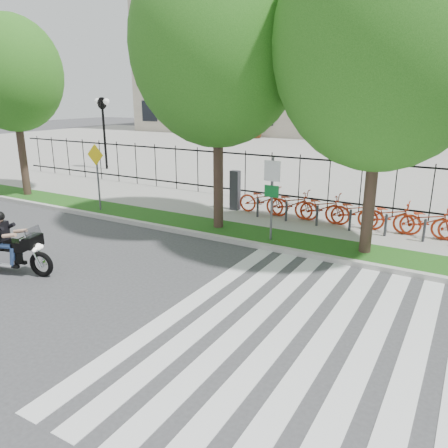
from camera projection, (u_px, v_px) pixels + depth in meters
The scene contains 16 objects.
ground at pixel (112, 284), 10.50m from camera, with size 120.00×120.00×0.00m, color #39393B.
curb at pixel (204, 235), 13.88m from camera, with size 60.00×0.20×0.15m, color #B1AEA6.
grass_verge at pixel (218, 229), 14.58m from camera, with size 60.00×1.50×0.15m, color #164B12.
sidewalk at pixel (252, 212), 16.65m from camera, with size 60.00×3.50×0.15m, color gray.
plaza at pixel (362, 158), 31.21m from camera, with size 80.00×34.00×0.10m, color gray.
crosswalk_stripes at pixel (303, 338), 8.17m from camera, with size 5.70×8.00×0.01m, color silver, non-canonical shape.
iron_fence at pixel (271, 177), 17.80m from camera, with size 30.00×0.06×2.00m, color black, non-canonical shape.
office_building at pixel (417, 38), 44.89m from camera, with size 60.00×21.90×20.15m.
lamp_post_left at pixel (103, 116), 25.31m from camera, with size 1.06×0.70×4.25m.
street_tree_0 at pixel (12, 74), 17.86m from camera, with size 4.06×4.06×7.38m.
street_tree_1 at pixel (218, 45), 12.94m from camera, with size 5.28×5.28×8.69m.
street_tree_2 at pixel (385, 42), 10.69m from camera, with size 5.56×5.56×8.67m.
bike_share_station at pixel (387, 216), 13.89m from camera, with size 11.16×0.88×1.50m.
sign_pole_regulatory at pixel (272, 188), 12.80m from camera, with size 0.50×0.09×2.50m.
sign_pole_warning at pixel (97, 168), 16.22m from camera, with size 0.78×0.09×2.49m.
motorcycle_rider at pixel (9, 249), 11.01m from camera, with size 2.47×1.06×1.94m.
Camera 1 is at (7.17, -7.00, 4.38)m, focal length 35.00 mm.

